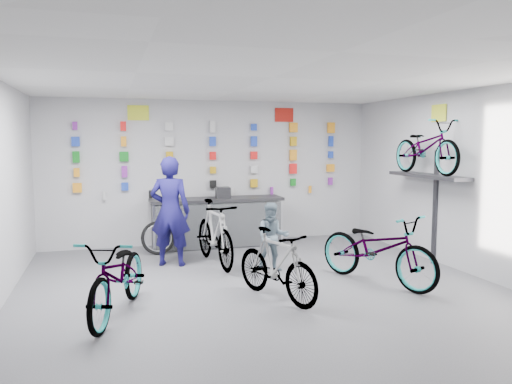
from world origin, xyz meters
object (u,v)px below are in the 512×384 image
object	(u,v)px
counter	(217,223)
bike_service	(215,233)
bike_left	(119,276)
bike_right	(378,248)
clerk	(170,211)
customer	(273,237)
bike_center	(276,265)

from	to	relation	value
counter	bike_service	world-z (taller)	bike_service
bike_left	bike_service	size ratio (longest dim) A/B	1.03
bike_left	bike_right	bearing A→B (deg)	24.26
bike_right	clerk	size ratio (longest dim) A/B	1.08
bike_service	customer	size ratio (longest dim) A/B	1.64
bike_left	bike_right	world-z (taller)	bike_right
bike_left	clerk	size ratio (longest dim) A/B	1.01
bike_left	clerk	bearing A→B (deg)	87.75
bike_service	bike_left	bearing A→B (deg)	-133.97
bike_left	bike_right	distance (m)	3.82
bike_left	bike_service	world-z (taller)	bike_service
bike_right	customer	distance (m)	1.73
counter	bike_right	xyz separation A→B (m)	(1.78, -3.29, 0.06)
bike_right	bike_center	bearing A→B (deg)	165.03
counter	bike_service	bearing A→B (deg)	-103.82
customer	clerk	bearing A→B (deg)	161.81
bike_center	clerk	world-z (taller)	clerk
counter	customer	bearing A→B (deg)	-77.39
bike_center	counter	bearing A→B (deg)	69.38
bike_center	clerk	size ratio (longest dim) A/B	0.85
bike_right	customer	bearing A→B (deg)	113.53
bike_left	bike_center	distance (m)	2.08
bike_left	clerk	xyz separation A→B (m)	(0.92, 2.34, 0.44)
bike_left	customer	world-z (taller)	customer
bike_service	counter	bearing A→B (deg)	69.87
counter	clerk	distance (m)	1.75
clerk	customer	size ratio (longest dim) A/B	1.66
clerk	bike_left	bearing A→B (deg)	89.02
bike_right	clerk	bearing A→B (deg)	120.17
clerk	bike_service	bearing A→B (deg)	-173.90
counter	customer	distance (m)	2.20
bike_right	bike_service	size ratio (longest dim) A/B	1.10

